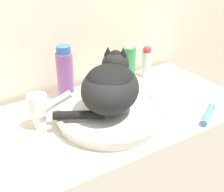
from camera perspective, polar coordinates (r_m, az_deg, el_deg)
wall_back at (r=1.23m, az=-10.70°, el=16.62°), size 8.00×0.05×2.40m
sink_basin at (r=1.06m, az=-0.32°, el=-3.23°), size 0.37×0.37×0.05m
cat at (r=1.01m, az=-0.30°, el=2.22°), size 0.35×0.31×0.18m
faucet at (r=1.02m, az=-12.88°, el=-2.14°), size 0.14×0.09×0.13m
spray_bottle_trigger at (r=1.32m, az=3.09°, el=5.97°), size 0.06×0.06×0.17m
mouthwash_bottle at (r=1.18m, az=-8.57°, el=4.07°), size 0.06×0.06×0.21m
deodorant_stick at (r=1.38m, az=6.33°, el=6.33°), size 0.04×0.04×0.14m
cream_tube at (r=1.13m, az=17.22°, el=-3.09°), size 0.14×0.09×0.03m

